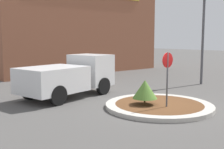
{
  "coord_description": "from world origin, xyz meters",
  "views": [
    {
      "loc": [
        -9.21,
        -8.12,
        3.0
      ],
      "look_at": [
        -1.04,
        2.0,
        1.36
      ],
      "focal_mm": 45.0,
      "sensor_mm": 36.0,
      "label": 1
    }
  ],
  "objects": [
    {
      "name": "island_shrub",
      "position": [
        -0.58,
        0.3,
        0.85
      ],
      "size": [
        1.07,
        1.07,
        1.07
      ],
      "color": "brown",
      "rests_on": "traffic_island"
    },
    {
      "name": "utility_truck",
      "position": [
        -1.8,
        4.61,
        1.1
      ],
      "size": [
        5.59,
        3.37,
        2.14
      ],
      "rotation": [
        0.0,
        0.0,
        0.23
      ],
      "color": "silver",
      "rests_on": "ground_plane"
    },
    {
      "name": "storefront_building",
      "position": [
        4.87,
        14.89,
        3.96
      ],
      "size": [
        15.44,
        6.07,
        7.92
      ],
      "color": "#93563D",
      "rests_on": "ground_plane"
    },
    {
      "name": "ground_plane",
      "position": [
        0.0,
        0.0,
        0.0
      ],
      "size": [
        120.0,
        120.0,
        0.0
      ],
      "primitive_type": "plane",
      "color": "#514F4C"
    },
    {
      "name": "stop_sign",
      "position": [
        -0.16,
        -0.57,
        1.69
      ],
      "size": [
        0.63,
        0.07,
        2.48
      ],
      "color": "#4C4C51",
      "rests_on": "ground_plane"
    },
    {
      "name": "light_pole",
      "position": [
        7.18,
        2.63,
        3.47
      ],
      "size": [
        0.7,
        0.3,
        5.86
      ],
      "color": "#4C4C51",
      "rests_on": "ground_plane"
    },
    {
      "name": "traffic_island",
      "position": [
        0.0,
        0.0,
        0.09
      ],
      "size": [
        4.71,
        4.71,
        0.18
      ],
      "color": "#BCB7AD",
      "rests_on": "ground_plane"
    }
  ]
}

